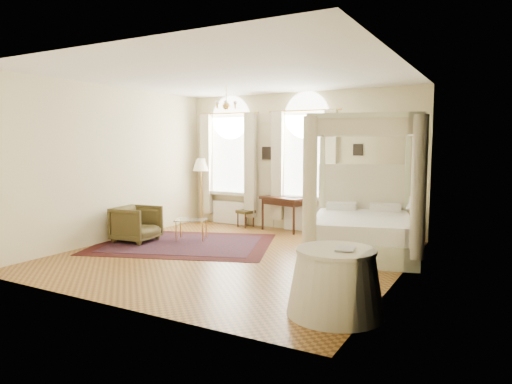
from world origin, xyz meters
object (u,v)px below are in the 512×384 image
Objects in this scene: stool at (246,213)px; floor_lamp at (201,168)px; writing_desk at (284,202)px; side_table at (335,282)px; nightstand at (411,231)px; canopy_bed at (362,223)px; armchair at (136,224)px; coffee_table at (191,221)px.

floor_lamp reaches higher than stool.
writing_desk is 5.42m from side_table.
nightstand is 4.57m from side_table.
stool is at bearing 157.85° from canopy_bed.
writing_desk is 3.46m from armchair.
canopy_bed reaches higher than floor_lamp.
floor_lamp is 1.43× the size of side_table.
stool is at bearing 180.00° from nightstand.
side_table reaches higher than nightstand.
coffee_table is at bearing -123.90° from writing_desk.
floor_lamp is (-5.36, 0.00, 1.18)m from nightstand.
writing_desk is (-2.30, 1.37, 0.11)m from canopy_bed.
side_table is (5.30, -4.57, -1.05)m from floor_lamp.
nightstand is 1.15× the size of stool.
nightstand is at bearing 0.00° from floor_lamp.
coffee_table is at bearing 147.72° from side_table.
canopy_bed is 3.64m from coffee_table.
side_table is at bearing -32.28° from coffee_table.
writing_desk is 2.34m from coffee_table.
writing_desk is at bearing 0.00° from floor_lamp.
side_table is (-0.06, -4.57, 0.13)m from nightstand.
floor_lamp reaches higher than side_table.
armchair is (-4.51, -1.27, -0.20)m from canopy_bed.
side_table is at bearing -57.73° from writing_desk.
canopy_bed is 6.04× the size of stool.
side_table is at bearing -90.77° from nightstand.
canopy_bed is 1.55m from nightstand.
nightstand is at bearing 89.23° from side_table.
coffee_table is (0.92, 0.71, 0.02)m from armchair.
writing_desk is 2.59× the size of stool.
floor_lamp reaches higher than armchair.
nightstand is 0.31× the size of floor_lamp.
canopy_bed reaches higher than coffee_table.
armchair is (-1.16, -2.64, 0.03)m from stool.
floor_lamp is (-0.19, 2.64, 1.06)m from armchair.
canopy_bed is 3.63m from stool.
floor_lamp is (-4.71, 1.37, 0.86)m from canopy_bed.
nightstand is 2.98m from writing_desk.
armchair is 0.71× the size of side_table.
canopy_bed is at bearing -30.72° from writing_desk.
canopy_bed is 1.65× the size of floor_lamp.
writing_desk is at bearing 180.00° from nightstand.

